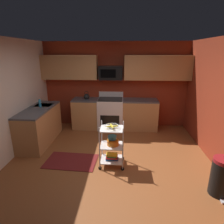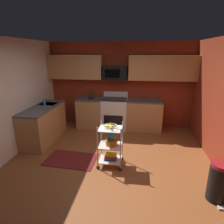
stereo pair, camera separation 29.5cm
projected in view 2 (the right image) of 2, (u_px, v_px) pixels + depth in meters
name	position (u px, v px, depth m)	size (l,w,h in m)	color
floor	(108.00, 165.00, 4.12)	(4.40, 4.80, 0.04)	brown
wall_back	(120.00, 85.00, 6.03)	(4.52, 0.06, 2.60)	maroon
wall_left	(2.00, 102.00, 4.02)	(0.06, 4.80, 2.60)	silver
counter_run	(92.00, 117.00, 5.65)	(3.49, 2.23, 0.92)	#B27F4C
oven_range	(115.00, 113.00, 5.98)	(0.76, 0.65, 1.10)	white
upper_cabinets	(121.00, 68.00, 5.67)	(4.40, 0.33, 0.70)	#B27F4C
microwave	(115.00, 73.00, 5.72)	(0.70, 0.39, 0.40)	black
rolling_cart	(110.00, 145.00, 3.99)	(0.53, 0.42, 0.91)	silver
fruit_bowl	(110.00, 126.00, 3.86)	(0.27, 0.27, 0.07)	silver
mixing_bowl_large	(111.00, 142.00, 3.97)	(0.25, 0.25, 0.11)	orange
mixing_bowl_small	(111.00, 137.00, 3.96)	(0.18, 0.18, 0.08)	#338CBF
book_stack	(110.00, 157.00, 4.07)	(0.27, 0.19, 0.12)	#1E4C8C
kettle	(91.00, 96.00, 5.92)	(0.21, 0.18, 0.26)	black
dish_soap_bottle	(44.00, 102.00, 5.15)	(0.06, 0.06, 0.20)	#2D8CBF
trash_can	(219.00, 182.00, 3.06)	(0.34, 0.42, 0.66)	black
floor_rug	(71.00, 159.00, 4.30)	(1.10, 0.70, 0.01)	maroon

